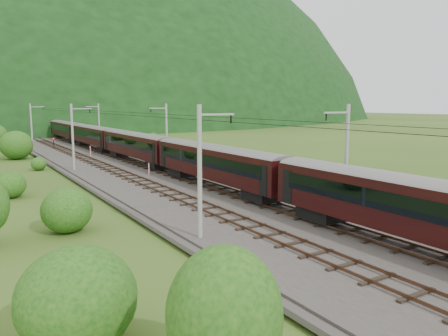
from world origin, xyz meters
TOP-DOWN VIEW (x-y plane):
  - ground at (0.00, 0.00)m, footprint 600.00×600.00m
  - railbed at (0.00, 10.00)m, footprint 14.00×220.00m
  - track_left at (-2.40, 10.00)m, footprint 2.40×220.00m
  - track_right at (2.40, 10.00)m, footprint 2.40×220.00m
  - catenary_left at (-6.12, 32.00)m, footprint 2.54×192.28m
  - catenary_right at (6.12, 32.00)m, footprint 2.54×192.28m
  - overhead_wires at (0.00, 10.00)m, footprint 4.83×198.00m
  - train at (2.40, 33.19)m, footprint 2.77×153.24m
  - hazard_post_near at (-0.67, 45.26)m, footprint 0.16×0.16m
  - hazard_post_far at (0.13, 23.64)m, footprint 0.14×0.14m
  - signal at (-3.38, 59.30)m, footprint 0.21×0.21m
  - vegetation_right at (10.99, -2.88)m, footprint 6.44×95.60m

SIDE VIEW (x-z plane):
  - ground at x=0.00m, z-range 0.00..0.00m
  - railbed at x=0.00m, z-range 0.00..0.30m
  - track_left at x=-2.40m, z-range 0.24..0.51m
  - track_right at x=2.40m, z-range 0.24..0.51m
  - hazard_post_far at x=0.13m, z-range 0.30..1.64m
  - hazard_post_near at x=-0.67m, z-range 0.30..1.81m
  - vegetation_right at x=10.99m, z-range -0.19..2.92m
  - signal at x=-3.38m, z-range 0.47..2.38m
  - train at x=2.40m, z-range 0.91..5.72m
  - catenary_left at x=-6.12m, z-range 0.50..8.50m
  - catenary_right at x=6.12m, z-range 0.50..8.50m
  - overhead_wires at x=0.00m, z-range 7.08..7.12m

